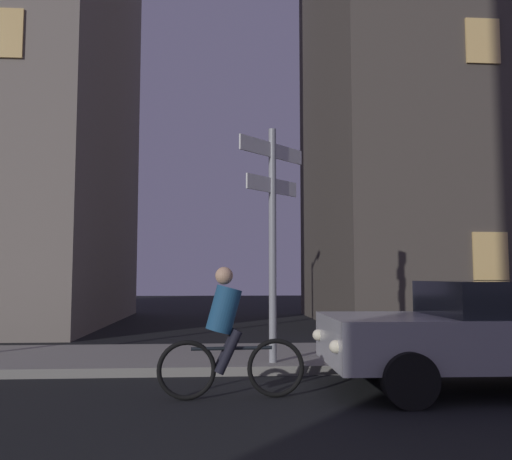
# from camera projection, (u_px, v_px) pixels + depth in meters

# --- Properties ---
(sidewalk_kerb) EXTENTS (40.00, 2.88, 0.14)m
(sidewalk_kerb) POSITION_uv_depth(u_px,v_px,m) (245.00, 357.00, 9.59)
(sidewalk_kerb) COLOR gray
(sidewalk_kerb) RESTS_ON ground_plane
(signpost) EXTENTS (1.13, 1.13, 3.75)m
(signpost) POSITION_uv_depth(u_px,v_px,m) (273.00, 222.00, 8.77)
(signpost) COLOR gray
(signpost) RESTS_ON sidewalk_kerb
(car_near_right) EXTENTS (4.63, 2.19, 1.43)m
(car_near_right) POSITION_uv_depth(u_px,v_px,m) (501.00, 331.00, 7.22)
(car_near_right) COLOR #B7B7BC
(car_near_right) RESTS_ON ground_plane
(cyclist) EXTENTS (1.82, 0.35, 1.61)m
(cyclist) POSITION_uv_depth(u_px,v_px,m) (228.00, 337.00, 6.71)
(cyclist) COLOR black
(cyclist) RESTS_ON ground_plane
(building_right_block) EXTENTS (11.54, 8.72, 19.69)m
(building_right_block) POSITION_uv_depth(u_px,v_px,m) (484.00, 33.00, 18.79)
(building_right_block) COLOR #4C443D
(building_right_block) RESTS_ON ground_plane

